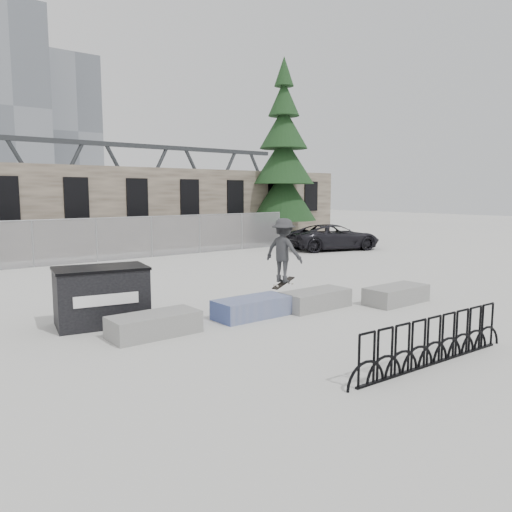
{
  "coord_description": "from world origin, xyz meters",
  "views": [
    {
      "loc": [
        -8.27,
        -9.79,
        3.16
      ],
      "look_at": [
        0.73,
        1.65,
        1.3
      ],
      "focal_mm": 35.0,
      "sensor_mm": 36.0,
      "label": 1
    }
  ],
  "objects_px": {
    "planter_offset": "(396,294)",
    "bike_rack": "(434,342)",
    "planter_center_right": "(315,299)",
    "skateboarder": "(284,250)",
    "dumpster": "(101,296)",
    "planter_far_left": "(154,324)",
    "planter_center_left": "(252,307)",
    "spruce_tree": "(283,164)",
    "suv": "(334,237)"
  },
  "relations": [
    {
      "from": "planter_center_right",
      "to": "bike_rack",
      "type": "distance_m",
      "value": 4.82
    },
    {
      "from": "planter_far_left",
      "to": "skateboarder",
      "type": "xyz_separation_m",
      "value": [
        4.31,
        0.57,
        1.27
      ]
    },
    {
      "from": "planter_far_left",
      "to": "spruce_tree",
      "type": "xyz_separation_m",
      "value": [
        16.24,
        14.19,
        4.68
      ]
    },
    {
      "from": "planter_center_left",
      "to": "dumpster",
      "type": "distance_m",
      "value": 3.7
    },
    {
      "from": "planter_far_left",
      "to": "planter_center_left",
      "type": "xyz_separation_m",
      "value": [
        2.72,
        -0.04,
        0.0
      ]
    },
    {
      "from": "planter_far_left",
      "to": "skateboarder",
      "type": "height_order",
      "value": "skateboarder"
    },
    {
      "from": "planter_center_right",
      "to": "planter_offset",
      "type": "bearing_deg",
      "value": -23.32
    },
    {
      "from": "dumpster",
      "to": "planter_center_right",
      "type": "bearing_deg",
      "value": -9.53
    },
    {
      "from": "planter_far_left",
      "to": "planter_center_right",
      "type": "relative_size",
      "value": 1.0
    },
    {
      "from": "spruce_tree",
      "to": "skateboarder",
      "type": "bearing_deg",
      "value": -131.22
    },
    {
      "from": "bike_rack",
      "to": "spruce_tree",
      "type": "relative_size",
      "value": 0.39
    },
    {
      "from": "planter_center_right",
      "to": "spruce_tree",
      "type": "height_order",
      "value": "spruce_tree"
    },
    {
      "from": "planter_center_left",
      "to": "suv",
      "type": "height_order",
      "value": "suv"
    },
    {
      "from": "bike_rack",
      "to": "skateboarder",
      "type": "height_order",
      "value": "skateboarder"
    },
    {
      "from": "planter_center_left",
      "to": "planter_center_right",
      "type": "xyz_separation_m",
      "value": [
        1.96,
        -0.3,
        0.0
      ]
    },
    {
      "from": "planter_far_left",
      "to": "bike_rack",
      "type": "xyz_separation_m",
      "value": [
        3.17,
        -4.91,
        0.17
      ]
    },
    {
      "from": "planter_offset",
      "to": "skateboarder",
      "type": "height_order",
      "value": "skateboarder"
    },
    {
      "from": "planter_offset",
      "to": "skateboarder",
      "type": "distance_m",
      "value": 3.5
    },
    {
      "from": "suv",
      "to": "skateboarder",
      "type": "relative_size",
      "value": 2.59
    },
    {
      "from": "bike_rack",
      "to": "skateboarder",
      "type": "relative_size",
      "value": 2.29
    },
    {
      "from": "planter_far_left",
      "to": "planter_center_left",
      "type": "height_order",
      "value": "same"
    },
    {
      "from": "planter_center_right",
      "to": "planter_center_left",
      "type": "bearing_deg",
      "value": 171.41
    },
    {
      "from": "planter_far_left",
      "to": "planter_center_right",
      "type": "bearing_deg",
      "value": -4.09
    },
    {
      "from": "dumpster",
      "to": "suv",
      "type": "distance_m",
      "value": 17.72
    },
    {
      "from": "planter_center_right",
      "to": "suv",
      "type": "height_order",
      "value": "suv"
    },
    {
      "from": "planter_center_right",
      "to": "bike_rack",
      "type": "xyz_separation_m",
      "value": [
        -1.51,
        -4.58,
        0.17
      ]
    },
    {
      "from": "planter_center_left",
      "to": "skateboarder",
      "type": "bearing_deg",
      "value": 20.89
    },
    {
      "from": "spruce_tree",
      "to": "dumpster",
      "type": "bearing_deg",
      "value": -143.21
    },
    {
      "from": "planter_far_left",
      "to": "bike_rack",
      "type": "height_order",
      "value": "bike_rack"
    },
    {
      "from": "planter_center_right",
      "to": "planter_offset",
      "type": "distance_m",
      "value": 2.49
    },
    {
      "from": "planter_center_right",
      "to": "planter_offset",
      "type": "relative_size",
      "value": 1.0
    },
    {
      "from": "suv",
      "to": "skateboarder",
      "type": "height_order",
      "value": "skateboarder"
    },
    {
      "from": "skateboarder",
      "to": "planter_offset",
      "type": "bearing_deg",
      "value": -141.18
    },
    {
      "from": "dumpster",
      "to": "bike_rack",
      "type": "relative_size",
      "value": 0.52
    },
    {
      "from": "planter_center_left",
      "to": "bike_rack",
      "type": "xyz_separation_m",
      "value": [
        0.45,
        -4.87,
        0.17
      ]
    },
    {
      "from": "planter_far_left",
      "to": "suv",
      "type": "xyz_separation_m",
      "value": [
        15.52,
        9.07,
        0.44
      ]
    },
    {
      "from": "planter_center_left",
      "to": "planter_offset",
      "type": "bearing_deg",
      "value": -16.78
    },
    {
      "from": "suv",
      "to": "planter_center_right",
      "type": "bearing_deg",
      "value": 147.75
    },
    {
      "from": "planter_offset",
      "to": "bike_rack",
      "type": "relative_size",
      "value": 0.45
    },
    {
      "from": "planter_offset",
      "to": "dumpster",
      "type": "relative_size",
      "value": 0.86
    },
    {
      "from": "planter_far_left",
      "to": "suv",
      "type": "height_order",
      "value": "suv"
    },
    {
      "from": "planter_center_right",
      "to": "bike_rack",
      "type": "height_order",
      "value": "bike_rack"
    },
    {
      "from": "bike_rack",
      "to": "suv",
      "type": "relative_size",
      "value": 0.88
    },
    {
      "from": "dumpster",
      "to": "planter_far_left",
      "type": "bearing_deg",
      "value": -59.95
    },
    {
      "from": "planter_far_left",
      "to": "planter_offset",
      "type": "height_order",
      "value": "same"
    },
    {
      "from": "bike_rack",
      "to": "spruce_tree",
      "type": "xyz_separation_m",
      "value": [
        13.08,
        19.1,
        4.51
      ]
    },
    {
      "from": "dumpster",
      "to": "spruce_tree",
      "type": "distance_m",
      "value": 21.41
    },
    {
      "from": "planter_center_left",
      "to": "suv",
      "type": "distance_m",
      "value": 15.71
    },
    {
      "from": "planter_center_left",
      "to": "skateboarder",
      "type": "relative_size",
      "value": 1.02
    },
    {
      "from": "planter_far_left",
      "to": "planter_center_left",
      "type": "distance_m",
      "value": 2.72
    }
  ]
}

